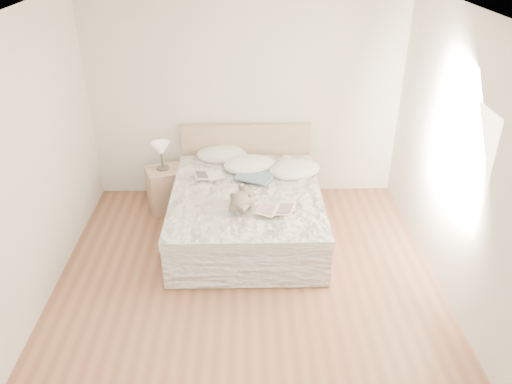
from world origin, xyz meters
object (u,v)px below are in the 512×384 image
at_px(nightstand, 166,189).
at_px(teddy_bear, 240,206).
at_px(photo_book, 209,176).
at_px(childrens_book, 276,210).
at_px(bed, 246,209).
at_px(table_lamp, 161,150).

xyz_separation_m(nightstand, teddy_bear, (0.97, -1.10, 0.37)).
xyz_separation_m(nightstand, photo_book, (0.59, -0.33, 0.35)).
distance_m(childrens_book, teddy_bear, 0.39).
distance_m(nightstand, teddy_bear, 1.51).
height_order(bed, teddy_bear, bed).
xyz_separation_m(bed, childrens_book, (0.31, -0.56, 0.32)).
relative_size(nightstand, childrens_book, 1.41).
bearing_deg(teddy_bear, nightstand, 146.29).
height_order(bed, childrens_book, bed).
bearing_deg(bed, nightstand, 150.43).
xyz_separation_m(table_lamp, photo_book, (0.61, -0.35, -0.19)).
distance_m(nightstand, childrens_book, 1.81).
relative_size(nightstand, photo_book, 1.60).
bearing_deg(nightstand, childrens_book, -40.26).
distance_m(table_lamp, photo_book, 0.73).
distance_m(bed, teddy_bear, 0.62).
distance_m(bed, table_lamp, 1.32).
relative_size(table_lamp, photo_book, 1.02).
height_order(photo_book, childrens_book, same).
xyz_separation_m(table_lamp, teddy_bear, (0.99, -1.12, -0.17)).
distance_m(bed, photo_book, 0.61).
distance_m(photo_book, childrens_book, 1.12).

